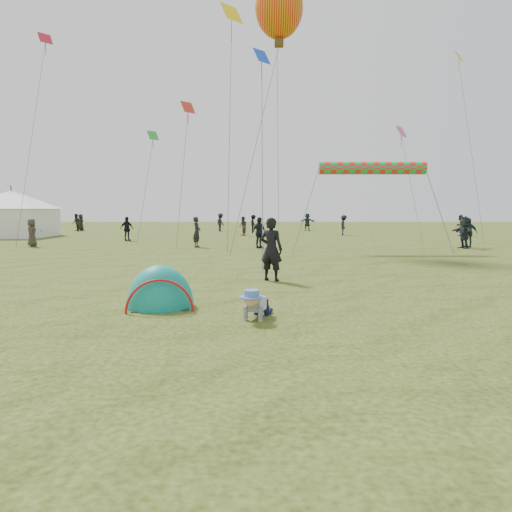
{
  "coord_description": "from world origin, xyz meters",
  "views": [
    {
      "loc": [
        0.89,
        -9.08,
        2.16
      ],
      "look_at": [
        0.85,
        2.26,
        1.0
      ],
      "focal_mm": 32.0,
      "sensor_mm": 36.0,
      "label": 1
    }
  ],
  "objects_px": {
    "crawling_toddler": "(256,303)",
    "balloon_kite": "(279,11)",
    "event_marquee": "(12,212)",
    "standing_adult": "(271,249)",
    "popup_tent": "(161,307)"
  },
  "relations": [
    {
      "from": "balloon_kite",
      "to": "popup_tent",
      "type": "bearing_deg",
      "value": -101.43
    },
    {
      "from": "crawling_toddler",
      "to": "popup_tent",
      "type": "distance_m",
      "value": 2.4
    },
    {
      "from": "popup_tent",
      "to": "event_marquee",
      "type": "height_order",
      "value": "event_marquee"
    },
    {
      "from": "popup_tent",
      "to": "event_marquee",
      "type": "relative_size",
      "value": 0.34
    },
    {
      "from": "crawling_toddler",
      "to": "popup_tent",
      "type": "xyz_separation_m",
      "value": [
        -2.11,
        1.09,
        -0.32
      ]
    },
    {
      "from": "standing_adult",
      "to": "event_marquee",
      "type": "distance_m",
      "value": 29.43
    },
    {
      "from": "standing_adult",
      "to": "event_marquee",
      "type": "height_order",
      "value": "event_marquee"
    },
    {
      "from": "standing_adult",
      "to": "balloon_kite",
      "type": "height_order",
      "value": "balloon_kite"
    },
    {
      "from": "standing_adult",
      "to": "event_marquee",
      "type": "bearing_deg",
      "value": -24.09
    },
    {
      "from": "balloon_kite",
      "to": "event_marquee",
      "type": "bearing_deg",
      "value": 155.59
    },
    {
      "from": "crawling_toddler",
      "to": "event_marquee",
      "type": "relative_size",
      "value": 0.15
    },
    {
      "from": "crawling_toddler",
      "to": "balloon_kite",
      "type": "bearing_deg",
      "value": 104.44
    },
    {
      "from": "crawling_toddler",
      "to": "event_marquee",
      "type": "bearing_deg",
      "value": 143.94
    },
    {
      "from": "crawling_toddler",
      "to": "balloon_kite",
      "type": "height_order",
      "value": "balloon_kite"
    },
    {
      "from": "popup_tent",
      "to": "balloon_kite",
      "type": "height_order",
      "value": "balloon_kite"
    }
  ]
}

